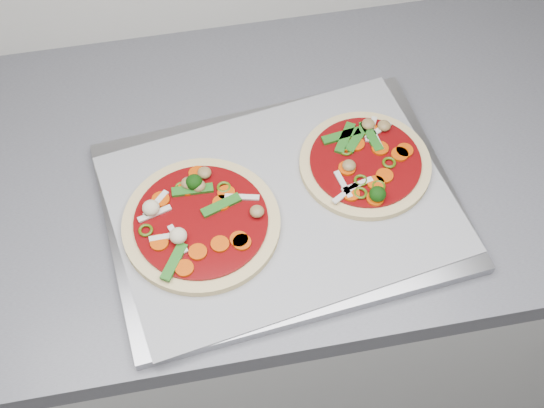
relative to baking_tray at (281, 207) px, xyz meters
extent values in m
cube|color=#949499|center=(0.00, 0.00, 0.00)|extent=(0.52, 0.41, 0.02)
cube|color=#9E9EA4|center=(0.00, 0.00, 0.01)|extent=(0.52, 0.41, 0.00)
cylinder|color=tan|center=(-0.12, -0.02, 0.02)|extent=(0.30, 0.30, 0.01)
cylinder|color=#770706|center=(-0.12, -0.02, 0.02)|extent=(0.25, 0.25, 0.00)
cube|color=silver|center=(-0.05, 0.01, 0.03)|extent=(0.05, 0.02, 0.00)
cube|color=silver|center=(-0.16, -0.04, 0.03)|extent=(0.05, 0.01, 0.00)
torus|color=#364F0A|center=(-0.14, 0.04, 0.03)|extent=(0.03, 0.03, 0.00)
ellipsoid|color=olive|center=(-0.10, 0.06, 0.03)|extent=(0.02, 0.02, 0.01)
cube|color=silver|center=(-0.17, 0.02, 0.03)|extent=(0.04, 0.04, 0.00)
cylinder|color=#D64500|center=(-0.08, 0.02, 0.03)|extent=(0.03, 0.03, 0.00)
torus|color=#364F0A|center=(-0.08, 0.03, 0.03)|extent=(0.03, 0.03, 0.00)
cube|color=#24661A|center=(-0.16, -0.08, 0.03)|extent=(0.04, 0.06, 0.00)
cylinder|color=#D64500|center=(-0.15, -0.09, 0.03)|extent=(0.03, 0.03, 0.00)
cylinder|color=#D64500|center=(-0.07, -0.06, 0.03)|extent=(0.03, 0.03, 0.00)
torus|color=#364F0A|center=(-0.19, -0.02, 0.03)|extent=(0.02, 0.02, 0.00)
cube|color=silver|center=(-0.15, -0.04, 0.03)|extent=(0.02, 0.05, 0.00)
cylinder|color=#D64500|center=(-0.10, -0.06, 0.03)|extent=(0.03, 0.03, 0.00)
cylinder|color=#D64500|center=(-0.07, -0.06, 0.03)|extent=(0.03, 0.03, 0.00)
cylinder|color=#D64500|center=(-0.08, 0.00, 0.03)|extent=(0.03, 0.03, 0.00)
cylinder|color=#D64500|center=(-0.17, 0.02, 0.03)|extent=(0.04, 0.04, 0.00)
cube|color=#24661A|center=(-0.09, 0.00, 0.03)|extent=(0.06, 0.03, 0.00)
cylinder|color=#D64500|center=(-0.13, -0.07, 0.03)|extent=(0.03, 0.03, 0.00)
ellipsoid|color=olive|center=(-0.04, -0.02, 0.03)|extent=(0.03, 0.03, 0.01)
cylinder|color=#D64500|center=(-0.13, 0.04, 0.03)|extent=(0.03, 0.03, 0.00)
ellipsoid|color=olive|center=(-0.13, 0.04, 0.03)|extent=(0.03, 0.03, 0.01)
ellipsoid|color=beige|center=(-0.18, 0.01, 0.04)|extent=(0.03, 0.03, 0.02)
ellipsoid|color=olive|center=(-0.11, 0.03, 0.03)|extent=(0.03, 0.03, 0.01)
cube|color=#24661A|center=(-0.12, 0.03, 0.03)|extent=(0.06, 0.02, 0.00)
cube|color=silver|center=(-0.18, 0.00, 0.03)|extent=(0.05, 0.02, 0.00)
ellipsoid|color=beige|center=(-0.15, -0.04, 0.04)|extent=(0.03, 0.03, 0.02)
cylinder|color=#D64500|center=(-0.11, 0.06, 0.03)|extent=(0.04, 0.04, 0.00)
cylinder|color=#D64500|center=(-0.18, -0.04, 0.03)|extent=(0.03, 0.03, 0.00)
ellipsoid|color=#0F3C0A|center=(-0.12, 0.04, 0.04)|extent=(0.03, 0.03, 0.02)
cylinder|color=tan|center=(0.13, 0.04, 0.02)|extent=(0.26, 0.26, 0.01)
cylinder|color=#770706|center=(0.13, 0.04, 0.02)|extent=(0.22, 0.22, 0.00)
cylinder|color=#D64500|center=(0.13, 0.00, 0.03)|extent=(0.03, 0.03, 0.00)
cube|color=silver|center=(0.09, 0.00, 0.03)|extent=(0.02, 0.05, 0.00)
ellipsoid|color=olive|center=(0.10, 0.03, 0.03)|extent=(0.02, 0.02, 0.01)
cube|color=#24661A|center=(0.13, 0.08, 0.03)|extent=(0.05, 0.05, 0.00)
torus|color=#364F0A|center=(0.14, -0.01, 0.03)|extent=(0.02, 0.02, 0.00)
cube|color=silver|center=(0.15, 0.09, 0.03)|extent=(0.03, 0.05, 0.00)
cylinder|color=#D64500|center=(0.11, 0.07, 0.03)|extent=(0.03, 0.03, 0.00)
cylinder|color=#D64500|center=(0.15, 0.09, 0.03)|extent=(0.03, 0.03, 0.00)
cube|color=silver|center=(0.16, 0.08, 0.03)|extent=(0.01, 0.05, 0.00)
cylinder|color=#D64500|center=(0.10, -0.01, 0.03)|extent=(0.03, 0.03, 0.00)
ellipsoid|color=#0F3C0A|center=(0.13, -0.03, 0.03)|extent=(0.03, 0.03, 0.02)
torus|color=#364F0A|center=(0.11, 0.06, 0.03)|extent=(0.03, 0.03, 0.00)
ellipsoid|color=olive|center=(0.17, 0.09, 0.03)|extent=(0.03, 0.03, 0.01)
cylinder|color=#D64500|center=(0.19, 0.05, 0.03)|extent=(0.03, 0.03, 0.00)
torus|color=#364F0A|center=(0.11, -0.02, 0.03)|extent=(0.02, 0.02, 0.00)
ellipsoid|color=olive|center=(0.15, 0.10, 0.03)|extent=(0.03, 0.03, 0.01)
cube|color=silver|center=(0.09, -0.01, 0.03)|extent=(0.05, 0.03, 0.00)
cylinder|color=#D64500|center=(0.16, 0.06, 0.03)|extent=(0.03, 0.03, 0.00)
cylinder|color=#D64500|center=(0.13, -0.03, 0.03)|extent=(0.03, 0.03, 0.00)
cube|color=#24661A|center=(0.15, 0.08, 0.03)|extent=(0.02, 0.06, 0.00)
torus|color=#364F0A|center=(0.16, 0.03, 0.03)|extent=(0.03, 0.03, 0.00)
cube|color=silver|center=(0.16, 0.09, 0.03)|extent=(0.05, 0.03, 0.00)
torus|color=#364F0A|center=(0.11, 0.01, 0.03)|extent=(0.03, 0.03, 0.00)
cylinder|color=#D64500|center=(0.18, 0.04, 0.03)|extent=(0.03, 0.03, 0.00)
cylinder|color=#D64500|center=(0.15, 0.01, 0.03)|extent=(0.03, 0.03, 0.00)
cylinder|color=#D64500|center=(0.10, 0.03, 0.03)|extent=(0.04, 0.04, 0.00)
cube|color=silver|center=(0.11, 0.00, 0.03)|extent=(0.05, 0.02, 0.00)
cylinder|color=#D64500|center=(0.12, 0.07, 0.03)|extent=(0.03, 0.03, 0.00)
torus|color=#364F0A|center=(0.12, 0.08, 0.03)|extent=(0.03, 0.03, 0.00)
cube|color=#24661A|center=(0.11, 0.08, 0.03)|extent=(0.04, 0.06, 0.00)
cube|color=#24661A|center=(0.11, 0.09, 0.03)|extent=(0.06, 0.02, 0.00)
camera|label=1|loc=(-0.12, -0.58, 0.90)|focal=50.00mm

